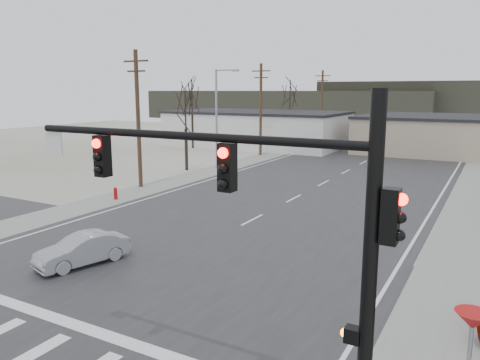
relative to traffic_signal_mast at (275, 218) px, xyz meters
The scene contains 20 objects.
ground 11.07m from the traffic_signal_mast, 141.84° to the left, with size 140.00×140.00×0.00m, color silver.
main_road 23.10m from the traffic_signal_mast, 110.42° to the left, with size 18.00×110.00×0.05m, color #27272A.
cross_road 11.07m from the traffic_signal_mast, 141.84° to the left, with size 90.00×10.00×0.04m, color #27272A.
sidewalk_left 32.41m from the traffic_signal_mast, 125.21° to the left, with size 3.00×90.00×0.06m, color gray.
sidewalk_right 26.75m from the traffic_signal_mast, 84.10° to the left, with size 3.00×90.00×0.06m, color gray.
traffic_signal_mast is the anchor object (origin of this frame).
fire_hydrant 23.39m from the traffic_signal_mast, 141.87° to the left, with size 0.24×0.24×0.87m.
yield_sign 5.21m from the traffic_signal_mast, 36.85° to the left, with size 0.80×0.80×2.35m.
building_left_far 52.07m from the traffic_signal_mast, 117.34° to the left, with size 22.30×12.30×4.50m.
upole_left_b 26.60m from the traffic_signal_mast, 136.81° to the left, with size 2.20×0.30×10.00m.
upole_left_c 42.85m from the traffic_signal_mast, 116.91° to the left, with size 2.20×0.30×10.00m.
upole_left_d 61.35m from the traffic_signal_mast, 108.43° to the left, with size 2.20×0.30×10.00m.
streetlight_main 33.84m from the traffic_signal_mast, 123.54° to the left, with size 2.40×0.25×9.00m.
tree_left_near 33.52m from the traffic_signal_mast, 128.57° to the left, with size 3.30×3.30×7.35m.
tree_left_far 56.63m from the traffic_signal_mast, 112.75° to the left, with size 3.96×3.96×8.82m.
tree_left_mid 50.12m from the traffic_signal_mast, 126.63° to the left, with size 3.96×3.96×8.82m.
hill_left 107.17m from the traffic_signal_mast, 113.59° to the left, with size 70.00×18.00×7.00m, color #333026.
sedan_crossing 12.58m from the traffic_signal_mast, 156.33° to the left, with size 1.33×3.82×1.26m, color #909499.
car_far_a 48.74m from the traffic_signal_mast, 90.95° to the left, with size 2.24×5.50×1.60m, color black.
car_far_b 69.50m from the traffic_signal_mast, 102.22° to the left, with size 1.72×4.29×1.46m, color black.
Camera 1 is at (11.63, -14.37, 7.16)m, focal length 35.00 mm.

